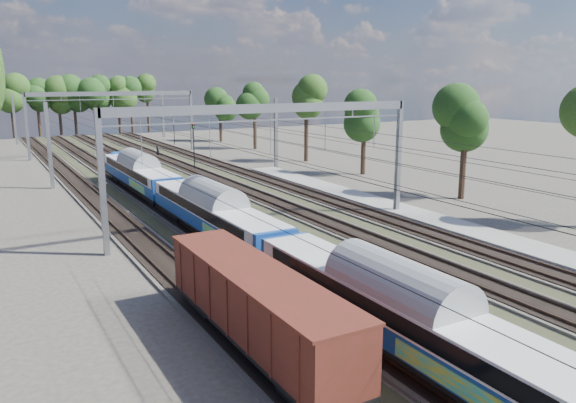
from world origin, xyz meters
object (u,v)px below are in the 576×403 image
emu_train (215,208)px  signal_far (174,124)px  worker (158,151)px  signal_near (194,140)px  freight_boxcar (256,304)px

emu_train → signal_far: signal_far is taller
worker → signal_near: bearing=158.1°
freight_boxcar → signal_near: 46.82m
worker → signal_near: size_ratio=0.28×
worker → freight_boxcar: bearing=144.3°
emu_train → worker: size_ratio=35.62×
freight_boxcar → signal_near: bearing=72.8°
worker → signal_far: 15.19m
signal_near → freight_boxcar: bearing=-95.1°
worker → signal_near: (0.19, -14.35, 2.80)m
freight_boxcar → emu_train: bearing=73.5°
signal_near → signal_far: bearing=88.6°
signal_near → signal_far: size_ratio=1.04×
signal_near → signal_far: 28.44m
worker → emu_train: bearing=145.6°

